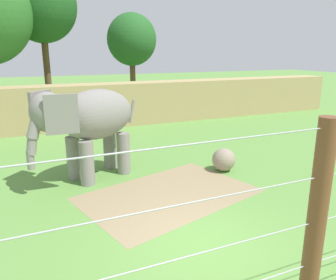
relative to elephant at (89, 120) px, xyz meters
name	(u,v)px	position (x,y,z in m)	size (l,w,h in m)	color
ground_plane	(199,245)	(1.46, -5.31, -2.14)	(120.00, 120.00, 0.00)	#609342
dirt_patch	(169,194)	(1.95, -2.43, -2.14)	(5.35, 3.53, 0.01)	#937F5B
embankment_wall	(87,106)	(1.46, 8.51, -0.86)	(36.00, 1.80, 2.56)	tan
elephant	(89,120)	(0.00, 0.00, 0.00)	(4.10, 2.71, 3.23)	gray
enrichment_ball	(224,160)	(4.75, -1.26, -1.70)	(0.88, 0.88, 0.88)	gray
cable_fence	(306,239)	(1.53, -8.27, -0.34)	(10.20, 0.27, 3.58)	brown
tree_far_left	(132,40)	(6.18, 14.29, 3.15)	(3.82, 3.82, 7.33)	brown
tree_left_of_centre	(41,6)	(-0.31, 13.17, 5.17)	(4.58, 4.58, 9.76)	brown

